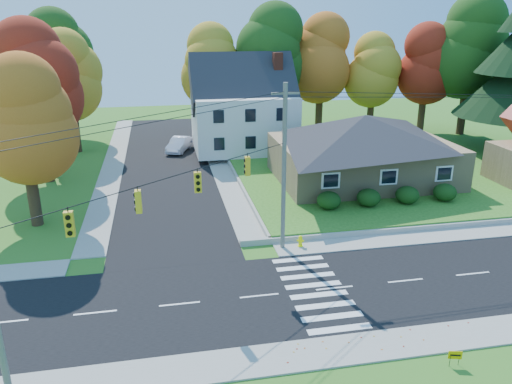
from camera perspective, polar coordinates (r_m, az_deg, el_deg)
ground at (r=26.78m, az=8.95°, el=-10.82°), size 120.00×120.00×0.00m
road_main at (r=26.77m, az=8.95°, el=-10.81°), size 90.00×8.00×0.02m
road_cross at (r=49.48m, az=-10.22°, el=3.36°), size 8.00×44.00×0.02m
sidewalk_north at (r=30.94m, az=5.84°, el=-6.25°), size 90.00×2.00×0.08m
sidewalk_south at (r=22.90m, az=13.32°, el=-16.78°), size 90.00×2.00×0.08m
lawn at (r=49.48m, az=15.03°, el=3.29°), size 30.00×30.00×0.50m
ranch_house at (r=42.28m, az=12.15°, el=5.08°), size 14.60×10.60×5.40m
colonial_house at (r=51.12m, az=-1.42°, el=9.43°), size 10.40×8.40×9.60m
hedge_row at (r=37.29m, az=14.86°, el=-0.47°), size 10.70×1.70×1.27m
traffic_infrastructure at (r=25.77m, az=8.22°, el=0.58°), size 38.10×10.66×10.00m
tree_lot_0 at (r=56.24m, az=-4.64°, el=14.10°), size 6.72×6.72×12.51m
tree_lot_1 at (r=56.16m, az=1.77°, el=15.48°), size 7.84×7.84×14.60m
tree_lot_2 at (r=58.78m, az=7.45°, el=14.87°), size 7.28×7.28×13.56m
tree_lot_3 at (r=60.12m, az=13.29°, el=13.37°), size 6.16×6.16×11.47m
tree_lot_4 at (r=61.87m, az=18.95°, el=13.63°), size 6.72×6.72×12.51m
tree_lot_5 at (r=62.14m, az=23.39°, el=14.96°), size 8.40×8.40×15.64m
tree_west_0 at (r=35.27m, az=-25.21°, el=7.39°), size 6.16×6.16×11.47m
tree_west_1 at (r=44.95m, az=-23.84°, el=11.48°), size 7.28×7.28×13.56m
tree_west_2 at (r=54.61m, az=-20.57°, el=12.30°), size 6.72×6.72×12.51m
tree_west_3 at (r=62.69m, az=-21.47°, el=14.15°), size 7.84×7.84×14.60m
white_car at (r=53.19m, az=-8.78°, el=5.39°), size 3.08×4.77×1.48m
fire_hydrant at (r=30.80m, az=5.09°, el=-5.67°), size 0.44×0.35×0.78m
yard_sign at (r=22.58m, az=21.80°, el=-16.95°), size 0.54×0.17×0.69m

